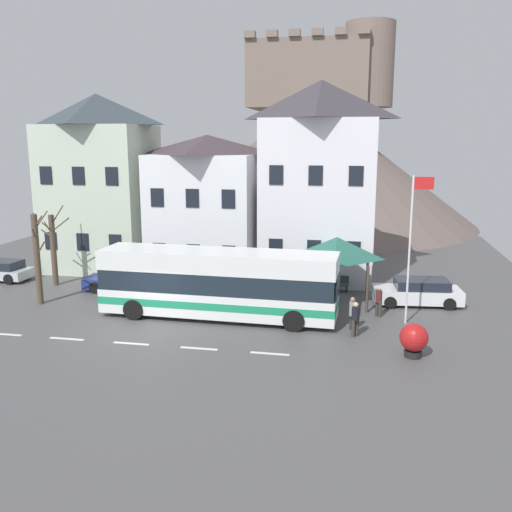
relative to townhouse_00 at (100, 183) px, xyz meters
The scene contains 19 objects.
ground_plane 15.21m from the townhouse_00, 56.97° to the right, with size 40.00×60.00×0.07m.
townhouse_00 is the anchor object (origin of this frame).
townhouse_01 7.36m from the townhouse_00, ahead, with size 6.57×6.85×8.85m.
townhouse_02 14.47m from the townhouse_00, ahead, with size 6.72×5.78×12.01m.
hilltop_castle 26.33m from the townhouse_00, 63.81° to the left, with size 33.69×33.69×19.11m.
transit_bus 14.45m from the townhouse_00, 41.28° to the right, with size 11.58×2.90×3.31m.
bus_shelter 16.97m from the townhouse_00, 18.47° to the right, with size 3.60×3.60×3.52m.
parked_car_00 8.31m from the townhouse_00, 53.37° to the right, with size 4.66×2.19×1.30m.
parked_car_01 21.39m from the townhouse_00, 13.91° to the right, with size 4.66×2.35×1.37m.
parked_car_02 8.33m from the townhouse_00, 136.50° to the right, with size 3.98×1.98×1.25m.
pedestrian_00 20.64m from the townhouse_00, 31.89° to the right, with size 0.35×0.35×1.56m.
pedestrian_01 16.91m from the townhouse_00, 27.34° to the right, with size 0.29×0.29×1.56m.
pedestrian_02 20.09m from the townhouse_00, 30.15° to the right, with size 0.28×0.29×1.56m.
pedestrian_03 20.19m from the townhouse_00, 22.42° to the right, with size 0.32×0.33×1.50m.
public_bench 16.89m from the townhouse_00, 11.23° to the right, with size 1.56×0.48×0.87m.
flagpole 21.18m from the townhouse_00, 23.09° to the right, with size 0.95×0.10×6.96m.
harbour_buoy 23.60m from the townhouse_00, 33.00° to the right, with size 1.13×1.13×1.38m.
bare_tree_00 9.28m from the townhouse_00, 86.33° to the right, with size 1.31×1.99×4.94m.
bare_tree_01 6.10m from the townhouse_00, 98.71° to the right, with size 2.00×2.01×4.70m.
Camera 1 is at (9.51, -22.52, 8.49)m, focal length 38.99 mm.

